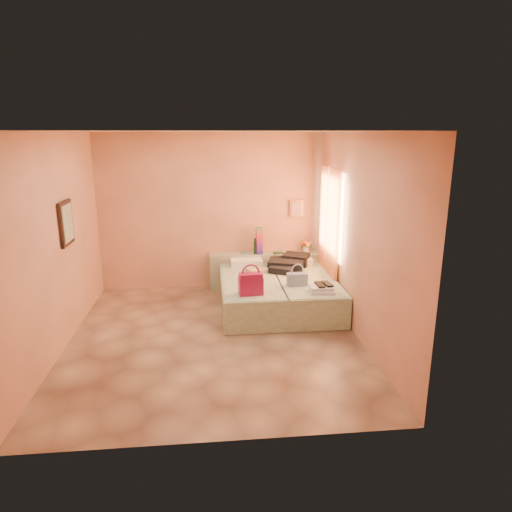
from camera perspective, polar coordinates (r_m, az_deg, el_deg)
The scene contains 16 objects.
ground at distance 6.54m, azimuth -5.17°, elevation -10.11°, with size 4.50×4.50×0.00m, color tan.
room_walls at distance 6.56m, azimuth -3.81°, elevation 6.39°, with size 4.02×4.51×2.81m.
headboard_ledge at distance 8.44m, azimuth 1.19°, elevation -1.78°, with size 2.05×0.30×0.65m, color #9BA889.
bed_left at distance 7.44m, azimuth -0.70°, elevation -4.76°, with size 0.90×2.00×0.50m, color beige.
bed_right at distance 7.57m, azimuth 6.13°, elevation -4.50°, with size 0.90×2.00×0.50m, color beige.
water_bottle at distance 8.29m, azimuth -0.04°, elevation 1.22°, with size 0.08×0.08×0.28m, color #153A1A.
rainbow_box at distance 8.25m, azimuth 0.39°, elevation 1.92°, with size 0.11×0.11×0.49m, color #A01342.
small_dish at distance 8.31m, azimuth -1.53°, elevation 0.38°, with size 0.12×0.12×0.03m, color #539975.
green_book at distance 8.33m, azimuth 2.81°, elevation 0.40°, with size 0.17×0.12×0.03m, color #27492C.
flower_vase at distance 8.43m, azimuth 6.29°, elevation 1.33°, with size 0.20×0.20×0.27m, color white.
magenta_handbag at distance 6.64m, azimuth -0.67°, elevation -3.46°, with size 0.35×0.20×0.33m, color #A01342.
khaki_garment at distance 7.75m, azimuth 0.23°, elevation -1.76°, with size 0.35×0.28×0.06m, color tan.
clothes_pile at distance 7.94m, azimuth 4.17°, elevation -0.87°, with size 0.65×0.65×0.19m, color black.
blue_handbag at distance 7.06m, azimuth 5.16°, elevation -2.93°, with size 0.31×0.13×0.20m, color #3C5290.
towel_stack at distance 6.82m, azimuth 8.32°, elevation -4.13°, with size 0.35×0.30×0.10m, color silver.
sandal_pair at distance 6.83m, azimuth 8.46°, elevation -3.54°, with size 0.19×0.26×0.03m, color black.
Camera 1 is at (-0.02, -5.92, 2.78)m, focal length 32.00 mm.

